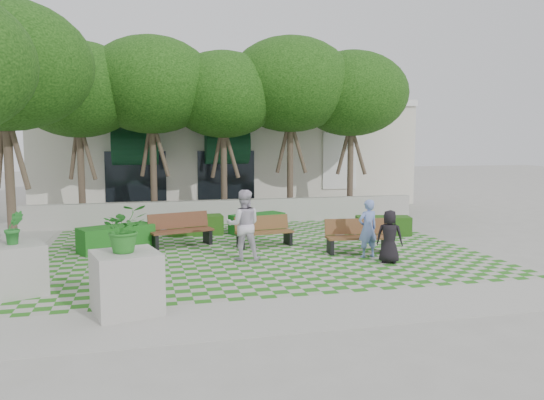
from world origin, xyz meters
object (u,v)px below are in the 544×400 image
object	(u,v)px
bench_east	(358,237)
person_dark	(390,237)
planter_back	(16,266)
bench_mid	(264,232)
hedge_midleft	(195,225)
bench_west	(181,230)
hedge_west	(116,238)
person_white	(244,225)
hedge_east	(383,226)
person_blue	(368,228)
hedge_midright	(257,223)
planter_front	(126,269)

from	to	relation	value
bench_east	person_dark	size ratio (longest dim) A/B	1.35
planter_back	bench_mid	bearing A→B (deg)	30.87
hedge_midleft	planter_back	size ratio (longest dim) A/B	1.05
bench_west	hedge_west	xyz separation A→B (m)	(-1.86, -0.27, -0.12)
hedge_midleft	person_white	distance (m)	4.29
bench_mid	hedge_east	distance (m)	4.45
hedge_east	person_blue	bearing A→B (deg)	-122.40
person_white	hedge_west	bearing A→B (deg)	-21.13
hedge_west	person_dark	xyz separation A→B (m)	(6.96, -3.30, 0.33)
hedge_east	planter_back	bearing A→B (deg)	-156.44
person_blue	person_white	world-z (taller)	person_white
person_blue	person_white	xyz separation A→B (m)	(-3.33, 0.52, 0.15)
bench_east	hedge_west	bearing A→B (deg)	170.41
bench_mid	hedge_midleft	distance (m)	3.10
hedge_midright	person_white	distance (m)	4.17
bench_west	bench_mid	bearing A→B (deg)	-30.76
bench_east	planter_back	xyz separation A→B (m)	(-8.47, -2.09, 0.12)
bench_west	hedge_west	bearing A→B (deg)	172.36
planter_back	hedge_east	bearing A→B (deg)	23.56
bench_east	hedge_midleft	world-z (taller)	bench_east
hedge_west	person_white	size ratio (longest dim) A/B	1.10
hedge_midleft	person_blue	size ratio (longest dim) A/B	1.16
bench_west	hedge_midleft	bearing A→B (deg)	55.69
hedge_midleft	hedge_west	xyz separation A→B (m)	(-2.48, -2.14, 0.04)
hedge_midleft	person_blue	distance (m)	6.31
hedge_west	planter_back	world-z (taller)	planter_back
bench_mid	person_white	size ratio (longest dim) A/B	0.95
planter_front	person_blue	distance (m)	7.06
hedge_midright	person_blue	xyz separation A→B (m)	(2.10, -4.46, 0.46)
planter_front	person_white	size ratio (longest dim) A/B	1.08
hedge_midleft	person_blue	xyz separation A→B (m)	(4.20, -4.68, 0.47)
bench_east	hedge_east	distance (m)	3.17
hedge_midright	planter_back	distance (m)	8.74
planter_front	hedge_midright	bearing A→B (deg)	61.66
hedge_east	bench_west	bearing A→B (deg)	-177.72
hedge_midright	planter_back	world-z (taller)	planter_back
person_white	hedge_east	bearing A→B (deg)	-144.34
bench_east	hedge_east	world-z (taller)	bench_east
bench_west	planter_front	world-z (taller)	planter_front
hedge_midright	hedge_midleft	distance (m)	2.12
bench_east	person_blue	xyz separation A→B (m)	(0.03, -0.61, 0.34)
hedge_midright	person_white	xyz separation A→B (m)	(-1.23, -3.94, 0.61)
bench_east	hedge_midright	size ratio (longest dim) A/B	0.98
hedge_midright	person_white	bearing A→B (deg)	-107.41
hedge_east	hedge_midright	xyz separation A→B (m)	(-4.05, 1.38, 0.02)
hedge_east	planter_back	size ratio (longest dim) A/B	1.02
bench_east	hedge_midright	xyz separation A→B (m)	(-2.07, 3.85, -0.13)
bench_west	planter_front	size ratio (longest dim) A/B	0.98
hedge_midleft	person_white	bearing A→B (deg)	-78.14
planter_back	person_white	bearing A→B (deg)	21.18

